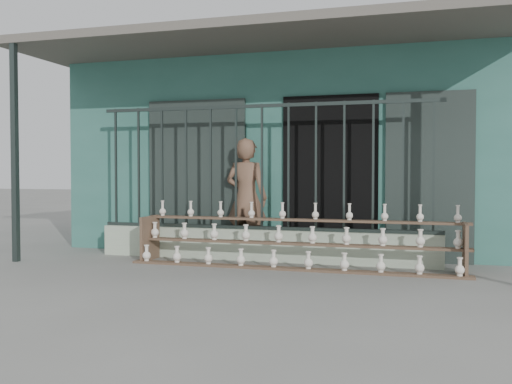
# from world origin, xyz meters

# --- Properties ---
(ground) EXTENTS (60.00, 60.00, 0.00)m
(ground) POSITION_xyz_m (0.00, 0.00, 0.00)
(ground) COLOR slate
(workshop_building) EXTENTS (7.40, 6.60, 3.21)m
(workshop_building) POSITION_xyz_m (0.00, 4.23, 1.62)
(workshop_building) COLOR #31685D
(workshop_building) RESTS_ON ground
(parapet_wall) EXTENTS (5.00, 0.20, 0.45)m
(parapet_wall) POSITION_xyz_m (0.00, 1.30, 0.23)
(parapet_wall) COLOR #B2C3A7
(parapet_wall) RESTS_ON ground
(security_fence) EXTENTS (5.00, 0.04, 1.80)m
(security_fence) POSITION_xyz_m (-0.00, 1.30, 1.35)
(security_fence) COLOR #283330
(security_fence) RESTS_ON parapet_wall
(shelf_rack) EXTENTS (4.50, 0.68, 0.85)m
(shelf_rack) POSITION_xyz_m (0.58, 0.89, 0.36)
(shelf_rack) COLOR brown
(shelf_rack) RESTS_ON ground
(elderly_woman) EXTENTS (0.69, 0.49, 1.78)m
(elderly_woman) POSITION_xyz_m (-0.32, 1.58, 0.89)
(elderly_woman) COLOR brown
(elderly_woman) RESTS_ON ground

